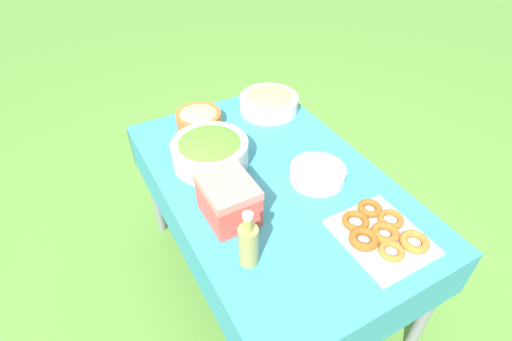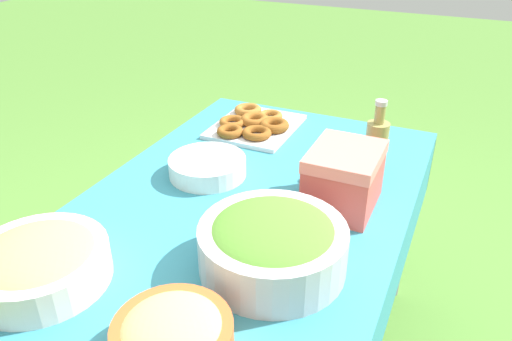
{
  "view_description": "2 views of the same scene",
  "coord_description": "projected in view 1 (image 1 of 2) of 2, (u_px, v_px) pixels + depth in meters",
  "views": [
    {
      "loc": [
        1.12,
        -0.71,
        1.95
      ],
      "look_at": [
        -0.03,
        -0.07,
        0.82
      ],
      "focal_mm": 28.0,
      "sensor_mm": 36.0,
      "label": 1
    },
    {
      "loc": [
        -1.12,
        -0.54,
        1.55
      ],
      "look_at": [
        0.03,
        -0.03,
        0.86
      ],
      "focal_mm": 35.0,
      "sensor_mm": 36.0,
      "label": 2
    }
  ],
  "objects": [
    {
      "name": "ground_plane",
      "position": [
        270.0,
        279.0,
        2.27
      ],
      "size": [
        14.0,
        14.0,
        0.0
      ],
      "primitive_type": "plane",
      "color": "#568C38"
    },
    {
      "name": "picnic_table",
      "position": [
        273.0,
        195.0,
        1.84
      ],
      "size": [
        1.46,
        0.92,
        0.77
      ],
      "color": "teal",
      "rests_on": "ground_plane"
    },
    {
      "name": "olive_oil_bottle",
      "position": [
        248.0,
        244.0,
        1.38
      ],
      "size": [
        0.07,
        0.07,
        0.24
      ],
      "color": "#998E4C",
      "rests_on": "picnic_table"
    },
    {
      "name": "cooler_box",
      "position": [
        228.0,
        199.0,
        1.56
      ],
      "size": [
        0.23,
        0.19,
        0.18
      ],
      "color": "#E04C42",
      "rests_on": "picnic_table"
    },
    {
      "name": "plate_stack",
      "position": [
        317.0,
        174.0,
        1.76
      ],
      "size": [
        0.25,
        0.25,
        0.06
      ],
      "color": "white",
      "rests_on": "picnic_table"
    },
    {
      "name": "donut_platter",
      "position": [
        381.0,
        233.0,
        1.51
      ],
      "size": [
        0.36,
        0.31,
        0.05
      ],
      "color": "silver",
      "rests_on": "picnic_table"
    },
    {
      "name": "pasta_bowl",
      "position": [
        199.0,
        117.0,
        2.08
      ],
      "size": [
        0.24,
        0.24,
        0.09
      ],
      "color": "#E05B28",
      "rests_on": "picnic_table"
    },
    {
      "name": "bread_bowl",
      "position": [
        269.0,
        102.0,
        2.18
      ],
      "size": [
        0.32,
        0.32,
        0.1
      ],
      "color": "white",
      "rests_on": "picnic_table"
    },
    {
      "name": "salad_bowl",
      "position": [
        210.0,
        150.0,
        1.82
      ],
      "size": [
        0.35,
        0.35,
        0.14
      ],
      "color": "silver",
      "rests_on": "picnic_table"
    }
  ]
}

